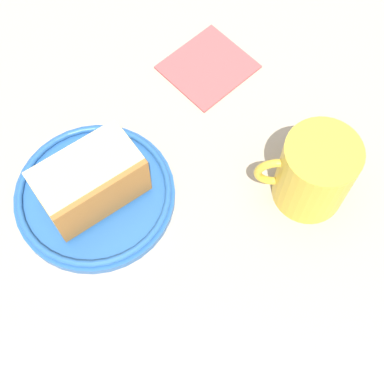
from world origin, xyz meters
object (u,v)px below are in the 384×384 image
cake_slice (91,182)px  tea_mug (314,172)px  folded_napkin (208,66)px  small_plate (95,194)px

cake_slice → tea_mug: tea_mug is taller
tea_mug → folded_napkin: (-20.83, -2.40, -4.64)cm
cake_slice → folded_napkin: bearing=119.7°
small_plate → tea_mug: (9.79, 22.28, 4.05)cm
tea_mug → folded_napkin: 21.48cm
small_plate → folded_napkin: 22.75cm
tea_mug → folded_napkin: size_ratio=0.99×
cake_slice → tea_mug: 24.19cm
small_plate → folded_napkin: (-11.05, 19.88, -0.59)cm
folded_napkin → tea_mug: bearing=6.6°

